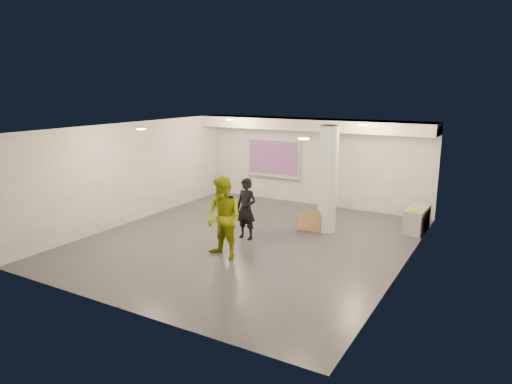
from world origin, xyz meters
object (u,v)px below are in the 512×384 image
Objects in this scene: column at (328,179)px; projection_screen at (273,158)px; woman at (246,209)px; man at (224,218)px; credenza at (417,219)px.

projection_screen is (-3.10, 2.65, 0.03)m from column.
column is 1.81× the size of woman.
woman is at bearing 111.34° from man.
projection_screen is 1.77× the size of credenza.
projection_screen is 1.27× the size of woman.
column reaches higher than credenza.
column reaches higher than man.
man is (1.72, -5.81, -0.55)m from projection_screen.
woman is (-1.64, -1.68, -0.67)m from column.
credenza is at bearing -14.55° from projection_screen.
projection_screen is at bearing 168.18° from credenza.
credenza is at bearing 42.02° from woman.
woman is 0.85× the size of man.
column is 2.44m from woman.
man is at bearing -113.56° from column.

